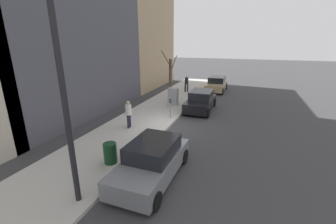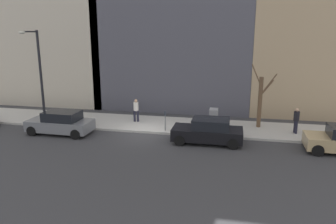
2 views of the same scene
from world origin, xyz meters
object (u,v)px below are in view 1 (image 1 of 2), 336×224
object	(u,v)px
parked_car_black	(201,101)
parked_car_grey	(152,161)
parking_meter	(170,106)
trash_bin	(110,153)
bare_tree	(170,76)
pedestrian_midblock	(129,113)
streetlamp	(70,85)
pedestrian_near_meter	(187,83)
parked_car_tan	(216,84)
utility_box	(173,97)

from	to	relation	value
parked_car_black	parked_car_grey	bearing A→B (deg)	90.46
parking_meter	trash_bin	distance (m)	6.52
bare_tree	pedestrian_midblock	xyz separation A→B (m)	(-0.40, 8.69, -0.93)
pedestrian_midblock	parked_car_grey	bearing A→B (deg)	27.38
streetlamp	pedestrian_near_meter	xyz separation A→B (m)	(1.35, -17.29, -2.93)
parked_car_tan	streetlamp	xyz separation A→B (m)	(1.40, 19.50, 3.28)
parked_car_black	pedestrian_near_meter	distance (m)	6.03
parked_car_grey	streetlamp	size ratio (longest dim) A/B	0.65
parked_car_tan	pedestrian_midblock	distance (m)	13.56
parked_car_grey	pedestrian_midblock	distance (m)	5.33
trash_bin	pedestrian_near_meter	bearing A→B (deg)	-87.19
parked_car_tan	bare_tree	bearing A→B (deg)	50.78
bare_tree	pedestrian_near_meter	xyz separation A→B (m)	(-0.98, -2.24, -0.93)
parked_car_grey	bare_tree	bearing A→B (deg)	-72.70
streetlamp	pedestrian_midblock	world-z (taller)	streetlamp
parked_car_tan	trash_bin	xyz separation A→B (m)	(2.01, 17.09, -0.14)
parked_car_black	parking_meter	size ratio (longest dim) A/B	3.12
streetlamp	pedestrian_near_meter	size ratio (longest dim) A/B	3.92
parking_meter	streetlamp	xyz separation A→B (m)	(-0.17, 8.91, 3.04)
parked_car_tan	pedestrian_midblock	xyz separation A→B (m)	(3.32, 13.15, 0.35)
parked_car_black	parking_meter	bearing A→B (deg)	63.42
parked_car_black	bare_tree	xyz separation A→B (m)	(3.62, -3.17, 1.28)
parked_car_black	pedestrian_midblock	bearing A→B (deg)	59.40
streetlamp	trash_bin	world-z (taller)	streetlamp
parked_car_tan	parking_meter	bearing A→B (deg)	82.23
utility_box	bare_tree	bearing A→B (deg)	-66.63
parked_car_black	utility_box	size ratio (longest dim) A/B	2.94
parked_car_black	pedestrian_near_meter	world-z (taller)	pedestrian_near_meter
pedestrian_near_meter	streetlamp	bearing A→B (deg)	-97.66
parked_car_black	pedestrian_near_meter	bearing A→B (deg)	-64.33
bare_tree	pedestrian_near_meter	distance (m)	2.62
parked_car_grey	parked_car_black	bearing A→B (deg)	-88.22
parked_car_grey	pedestrian_near_meter	size ratio (longest dim) A/B	2.55
parking_meter	streetlamp	distance (m)	9.41
utility_box	bare_tree	size ratio (longest dim) A/B	0.34
parked_car_tan	streetlamp	bearing A→B (deg)	86.53
utility_box	pedestrian_midblock	size ratio (longest dim) A/B	0.86
parked_car_black	utility_box	xyz separation A→B (m)	(2.31, -0.14, 0.11)
trash_bin	pedestrian_near_meter	size ratio (longest dim) A/B	0.54
utility_box	streetlamp	xyz separation A→B (m)	(-1.02, 12.02, 3.17)
parked_car_grey	trash_bin	bearing A→B (deg)	-4.36
parked_car_black	utility_box	distance (m)	2.32
streetlamp	pedestrian_near_meter	world-z (taller)	streetlamp
pedestrian_midblock	utility_box	bearing A→B (deg)	159.22
streetlamp	bare_tree	world-z (taller)	streetlamp
parked_car_tan	bare_tree	distance (m)	5.95
parked_car_black	pedestrian_midblock	world-z (taller)	pedestrian_midblock
parking_meter	trash_bin	world-z (taller)	parking_meter
bare_tree	pedestrian_near_meter	bearing A→B (deg)	-113.54
utility_box	pedestrian_midblock	world-z (taller)	pedestrian_midblock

